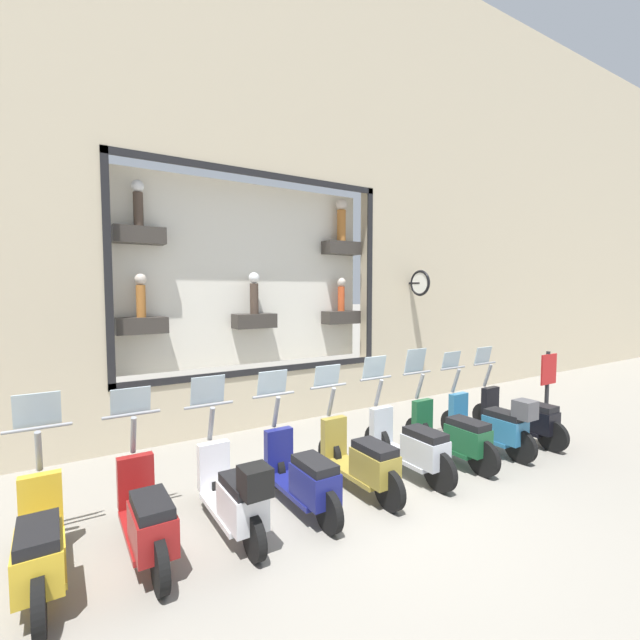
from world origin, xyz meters
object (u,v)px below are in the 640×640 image
at_px(scooter_silver_3, 410,446).
at_px(scooter_navy_5, 303,476).
at_px(scooter_olive_4, 361,460).
at_px(scooter_black_0, 522,417).
at_px(scooter_teal_1, 493,424).
at_px(scooter_red_7, 147,517).
at_px(shop_sign_post, 547,390).
at_px(scooter_green_2, 453,435).
at_px(scooter_yellow_8, 40,545).
at_px(scooter_white_6, 235,494).

relative_size(scooter_silver_3, scooter_navy_5, 1.01).
bearing_deg(scooter_olive_4, scooter_black_0, -89.97).
relative_size(scooter_olive_4, scooter_navy_5, 1.00).
bearing_deg(scooter_black_0, scooter_olive_4, 90.03).
bearing_deg(scooter_silver_3, scooter_teal_1, -92.09).
distance_m(scooter_silver_3, scooter_red_7, 3.52).
bearing_deg(scooter_black_0, shop_sign_post, -91.06).
xyz_separation_m(scooter_olive_4, scooter_navy_5, (-0.00, 0.88, -0.01)).
height_order(scooter_black_0, scooter_silver_3, scooter_silver_3).
height_order(scooter_green_2, scooter_yellow_8, scooter_green_2).
xyz_separation_m(scooter_teal_1, scooter_white_6, (-0.01, 4.39, -0.02)).
bearing_deg(scooter_red_7, scooter_teal_1, -90.64).
bearing_deg(scooter_silver_3, scooter_red_7, 90.09).
xyz_separation_m(scooter_teal_1, shop_sign_post, (0.05, -1.62, 0.34)).
bearing_deg(scooter_white_6, scooter_olive_4, -87.78).
xyz_separation_m(scooter_black_0, scooter_navy_5, (-0.00, 4.39, -0.01)).
height_order(scooter_olive_4, scooter_yellow_8, scooter_yellow_8).
bearing_deg(scooter_olive_4, scooter_teal_1, -91.29).
relative_size(scooter_teal_1, scooter_silver_3, 1.00).
height_order(scooter_black_0, scooter_yellow_8, scooter_yellow_8).
bearing_deg(scooter_red_7, scooter_navy_5, -90.03).
relative_size(scooter_green_2, shop_sign_post, 1.18).
relative_size(scooter_navy_5, scooter_white_6, 1.00).
xyz_separation_m(scooter_navy_5, scooter_yellow_8, (0.00, 2.64, 0.01)).
bearing_deg(scooter_white_6, shop_sign_post, -89.47).
relative_size(scooter_white_6, shop_sign_post, 1.17).
bearing_deg(scooter_olive_4, scooter_red_7, 90.01).
bearing_deg(scooter_teal_1, scooter_silver_3, 87.91).
height_order(scooter_green_2, scooter_silver_3, scooter_green_2).
bearing_deg(scooter_white_6, scooter_navy_5, -85.68).
distance_m(scooter_yellow_8, shop_sign_post, 7.78).
distance_m(scooter_green_2, scooter_red_7, 4.39).
xyz_separation_m(scooter_navy_5, scooter_red_7, (0.00, 1.76, 0.00)).
distance_m(scooter_black_0, scooter_red_7, 6.15).
distance_m(scooter_red_7, scooter_yellow_8, 0.88).
height_order(scooter_silver_3, scooter_white_6, scooter_silver_3).
distance_m(scooter_silver_3, scooter_yellow_8, 4.39).
xyz_separation_m(scooter_olive_4, scooter_red_7, (-0.00, 2.64, -0.00)).
xyz_separation_m(scooter_navy_5, shop_sign_post, (-0.01, -5.13, 0.40)).
relative_size(scooter_red_7, scooter_yellow_8, 1.00).
bearing_deg(scooter_teal_1, scooter_navy_5, 89.06).
xyz_separation_m(scooter_teal_1, scooter_olive_4, (0.06, 2.64, -0.05)).
relative_size(scooter_olive_4, shop_sign_post, 1.17).
distance_m(scooter_green_2, scooter_silver_3, 0.88).
relative_size(scooter_navy_5, scooter_red_7, 1.00).
relative_size(scooter_olive_4, scooter_red_7, 1.00).
height_order(scooter_red_7, scooter_yellow_8, scooter_yellow_8).
relative_size(scooter_silver_3, scooter_red_7, 1.00).
distance_m(scooter_teal_1, scooter_yellow_8, 6.15).
height_order(scooter_black_0, scooter_green_2, scooter_green_2).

